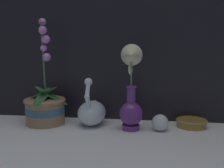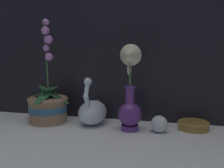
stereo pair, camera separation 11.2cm
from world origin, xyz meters
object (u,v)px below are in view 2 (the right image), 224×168
Objects in this scene: glass_sphere at (159,124)px; orchid_potted_plant at (48,104)px; blue_vase at (130,96)px; swan_figurine at (93,111)px; amber_dish at (193,125)px.

orchid_potted_plant is at bearing 176.06° from glass_sphere.
blue_vase is 5.15× the size of glass_sphere.
orchid_potted_plant is 2.16× the size of swan_figurine.
blue_vase is (0.39, -0.04, 0.06)m from orchid_potted_plant.
amber_dish is at bearing 28.62° from glass_sphere.
swan_figurine is at bearing 161.56° from blue_vase.
glass_sphere is at bearing -151.38° from amber_dish.
orchid_potted_plant is 0.21m from swan_figurine.
amber_dish is (0.14, 0.08, -0.01)m from glass_sphere.
amber_dish is at bearing 3.54° from orchid_potted_plant.
blue_vase is 0.17m from glass_sphere.
orchid_potted_plant is 0.51m from glass_sphere.
swan_figurine is 3.13× the size of glass_sphere.
orchid_potted_plant is 0.40m from blue_vase.
amber_dish is at bearing 17.87° from blue_vase.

